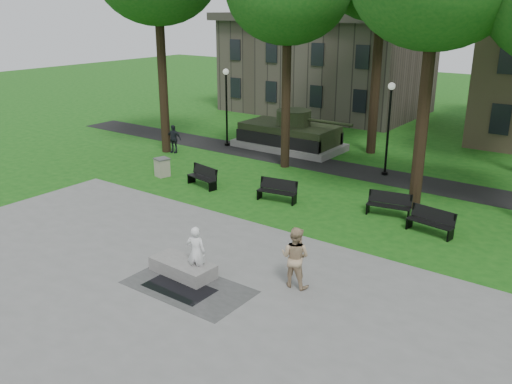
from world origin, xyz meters
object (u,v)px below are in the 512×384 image
at_px(skateboarder, 196,252).
at_px(friend_watching, 295,257).
at_px(park_bench_0, 203,176).
at_px(trash_bin, 162,167).
at_px(concrete_block, 183,267).

height_order(skateboarder, friend_watching, friend_watching).
relative_size(friend_watching, park_bench_0, 1.05).
xyz_separation_m(skateboarder, trash_bin, (-8.80, 7.12, -0.40)).
bearing_deg(concrete_block, skateboarder, 13.66).
bearing_deg(trash_bin, concrete_block, -41.09).
relative_size(skateboarder, park_bench_0, 0.93).
bearing_deg(park_bench_0, trash_bin, -168.52).
relative_size(concrete_block, trash_bin, 2.29).
height_order(skateboarder, park_bench_0, skateboarder).
bearing_deg(trash_bin, park_bench_0, -0.04).
bearing_deg(concrete_block, park_bench_0, 127.37).
height_order(friend_watching, park_bench_0, friend_watching).
distance_m(concrete_block, trash_bin, 11.02).
bearing_deg(friend_watching, concrete_block, 18.11).
distance_m(concrete_block, friend_watching, 3.73).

